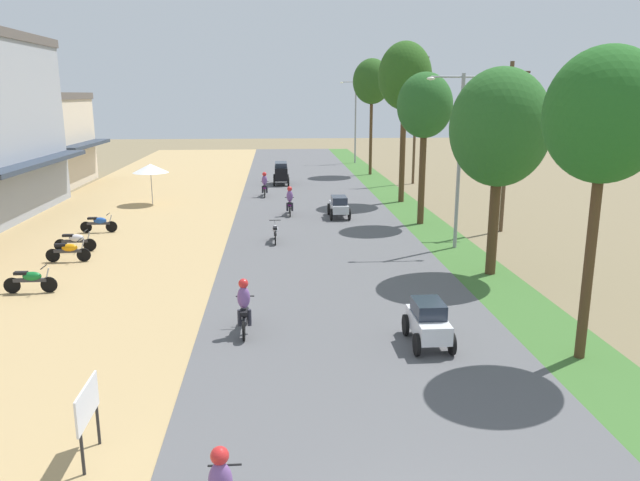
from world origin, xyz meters
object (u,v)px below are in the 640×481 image
vendor_umbrella (150,168)px  motorbike_ahead_second (244,307)px  utility_pole_far (415,116)px  motorbike_ahead_fourth (290,202)px  median_tree_second (500,128)px  parked_motorbike_second (31,279)px  streetlamp_mid (356,116)px  utility_pole_near (507,145)px  car_sedan_silver (339,206)px  parked_motorbike_third (69,250)px  street_signboard (88,408)px  parked_motorbike_fifth (99,223)px  parked_motorbike_fourth (76,240)px  median_tree_third (425,107)px  median_tree_fourth (405,77)px  car_hatchback_white (428,321)px  median_tree_nearest (605,117)px  median_tree_fifth (372,82)px  motorbike_ahead_third (275,231)px  streetlamp_near (460,150)px  motorbike_ahead_fifth (265,185)px  car_van_black (281,172)px

vendor_umbrella → motorbike_ahead_second: 22.84m
utility_pole_far → vendor_umbrella: bearing=-156.5°
motorbike_ahead_fourth → median_tree_second: bearing=-58.6°
parked_motorbike_second → motorbike_ahead_second: (7.54, -4.25, 0.30)m
streetlamp_mid → utility_pole_near: (3.35, -31.44, -0.34)m
car_sedan_silver → parked_motorbike_third: bearing=-145.3°
street_signboard → parked_motorbike_fifth: bearing=104.9°
parked_motorbike_fourth → parked_motorbike_fifth: 3.76m
median_tree_third → median_tree_fourth: bearing=87.0°
streetlamp_mid → parked_motorbike_third: bearing=-114.7°
utility_pole_near → car_hatchback_white: (-7.25, -13.98, -3.59)m
median_tree_second → median_tree_third: 9.37m
utility_pole_near → parked_motorbike_third: bearing=-167.2°
parked_motorbike_second → utility_pole_near: bearing=23.3°
median_tree_nearest → median_tree_fifth: (0.25, 37.41, 1.53)m
parked_motorbike_fifth → median_tree_nearest: 23.81m
parked_motorbike_third → median_tree_nearest: bearing=-32.7°
streetlamp_mid → motorbike_ahead_second: size_ratio=4.46×
utility_pole_far → motorbike_ahead_third: bearing=-119.8°
streetlamp_mid → utility_pole_far: utility_pole_far is taller
parked_motorbike_fifth → motorbike_ahead_fourth: motorbike_ahead_fourth is taller
median_tree_nearest → utility_pole_near: size_ratio=0.95×
parked_motorbike_fifth → median_tree_second: median_tree_second is taller
vendor_umbrella → utility_pole_far: 20.23m
parked_motorbike_second → motorbike_ahead_second: motorbike_ahead_second is taller
parked_motorbike_second → parked_motorbike_fifth: same height
utility_pole_far → motorbike_ahead_third: size_ratio=5.53×
streetlamp_near → utility_pole_far: size_ratio=0.76×
motorbike_ahead_fourth → motorbike_ahead_fifth: 6.79m
utility_pole_near → motorbike_ahead_fifth: (-12.08, 11.28, -3.48)m
parked_motorbike_third → median_tree_nearest: size_ratio=0.23×
parked_motorbike_second → street_signboard: size_ratio=1.20×
parked_motorbike_second → parked_motorbike_third: bearing=90.3°
utility_pole_far → motorbike_ahead_second: 32.24m
parked_motorbike_fourth → street_signboard: 16.85m
parked_motorbike_second → motorbike_ahead_third: size_ratio=1.00×
car_van_black → motorbike_ahead_second: 29.67m
streetlamp_near → motorbike_ahead_second: bearing=-133.3°
parked_motorbike_second → car_hatchback_white: size_ratio=0.90×
car_sedan_silver → streetlamp_near: bearing=-57.7°
median_tree_nearest → utility_pole_near: bearing=77.0°
parked_motorbike_second → motorbike_ahead_fifth: (7.76, 19.83, 0.30)m
parked_motorbike_second → streetlamp_near: streetlamp_near is taller
parked_motorbike_third → utility_pole_near: 20.71m
parked_motorbike_second → median_tree_fourth: bearing=46.3°
parked_motorbike_third → median_tree_third: size_ratio=0.23×
parked_motorbike_fifth → car_hatchback_white: car_hatchback_white is taller
motorbike_ahead_fifth → streetlamp_near: bearing=-59.1°
streetlamp_near → motorbike_ahead_second: streetlamp_near is taller
parked_motorbike_second → median_tree_nearest: median_tree_nearest is taller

